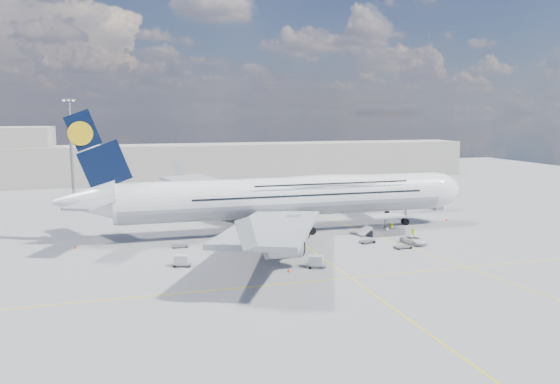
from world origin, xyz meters
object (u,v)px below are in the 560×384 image
object	(u,v)px
dolly_row_b	(275,256)
catering_truck_inner	(243,203)
dolly_nose_near	(367,241)
service_van	(414,240)
dolly_back	(180,246)
baggage_tug	(296,243)
crew_tug	(316,260)
dolly_nose_far	(403,247)
cone_wing_left_inner	(217,217)
light_mast	(72,154)
catering_truck_outer	(207,202)
airliner	(288,196)
dolly_row_c	(316,261)
cone_tail	(75,247)
cone_wing_right_outer	(288,270)
crew_loader	(413,233)
cone_wing_left_outer	(210,211)
cargo_loader	(385,228)
crew_van	(391,228)
cone_nose	(446,219)
crew_nose	(386,217)
crew_wing	(229,241)
jet_bridge	(401,183)
cone_wing_right_inner	(320,256)
dolly_row_a	(181,260)

from	to	relation	value
dolly_row_b	catering_truck_inner	distance (m)	41.36
dolly_nose_near	service_van	xyz separation A→B (m)	(7.32, -2.91, 0.41)
dolly_back	baggage_tug	bearing A→B (deg)	-17.94
dolly_nose_near	crew_tug	bearing A→B (deg)	-160.73
dolly_nose_far	cone_wing_left_inner	world-z (taller)	cone_wing_left_inner
light_mast	catering_truck_outer	world-z (taller)	light_mast
airliner	crew_tug	world-z (taller)	airliner
dolly_nose_far	dolly_nose_near	size ratio (longest dim) A/B	0.98
dolly_row_c	cone_tail	size ratio (longest dim) A/B	5.22
dolly_back	dolly_nose_far	size ratio (longest dim) A/B	0.90
baggage_tug	catering_truck_inner	size ratio (longest dim) A/B	0.39
cone_wing_right_outer	dolly_back	bearing A→B (deg)	125.08
crew_loader	cone_wing_left_outer	distance (m)	47.23
airliner	cone_tail	xyz separation A→B (m)	(-37.45, -2.22, -6.57)
dolly_back	cone_tail	world-z (taller)	cone_tail
cargo_loader	crew_tug	xyz separation A→B (m)	(-19.28, -15.80, -0.43)
service_van	cone_wing_right_outer	size ratio (longest dim) A/B	9.61
dolly_row_b	crew_van	size ratio (longest dim) A/B	1.63
crew_tug	cone_nose	xyz separation A→B (m)	(37.82, 24.17, -0.55)
crew_nose	crew_wing	world-z (taller)	crew_wing
dolly_row_b	cone_tail	size ratio (longest dim) A/B	5.23
cone_tail	light_mast	bearing A→B (deg)	94.32
dolly_nose_near	catering_truck_outer	distance (m)	45.98
jet_bridge	dolly_nose_far	distance (m)	32.66
crew_nose	cone_wing_right_outer	size ratio (longest dim) A/B	2.99
cone_tail	crew_nose	bearing A→B (deg)	6.28
dolly_row_b	cone_wing_left_outer	distance (m)	42.14
dolly_nose_near	catering_truck_outer	xyz separation A→B (m)	(-21.43, 40.66, 1.38)
light_mast	crew_van	size ratio (longest dim) A/B	13.04
catering_truck_inner	crew_nose	xyz separation A→B (m)	(26.04, -19.48, -1.04)
cone_wing_right_inner	cone_wing_right_outer	xyz separation A→B (m)	(-6.94, -5.88, -0.03)
crew_van	cone_wing_left_inner	world-z (taller)	crew_van
cargo_loader	baggage_tug	distance (m)	19.28
crew_loader	cone_tail	size ratio (longest dim) A/B	2.91
airliner	cone_wing_right_inner	distance (m)	20.25
dolly_nose_far	cone_wing_right_outer	distance (m)	23.51
crew_van	cone_wing_right_outer	distance (m)	32.18
catering_truck_inner	cone_nose	size ratio (longest dim) A/B	12.54
dolly_back	service_van	size ratio (longest dim) A/B	0.52
dolly_row_a	dolly_back	distance (m)	11.69
airliner	baggage_tug	xyz separation A→B (m)	(-2.14, -11.77, -6.17)
crew_van	crew_tug	size ratio (longest dim) A/B	1.19
crew_loader	cone_nose	bearing A→B (deg)	86.95
cargo_loader	crew_nose	bearing A→B (deg)	62.00
crew_nose	crew_loader	xyz separation A→B (m)	(-2.46, -15.33, 0.09)
dolly_row_b	crew_wing	xyz separation A→B (m)	(-5.32, 9.10, 0.65)
light_mast	crew_tug	distance (m)	70.11
crew_nose	dolly_row_b	bearing A→B (deg)	170.83
cone_wing_left_inner	cone_wing_left_outer	distance (m)	6.93
cargo_loader	cone_wing_left_inner	size ratio (longest dim) A/B	16.07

